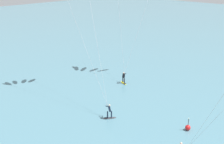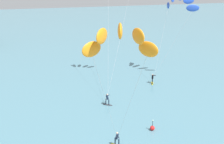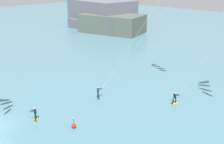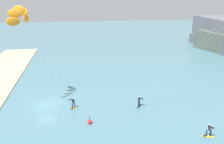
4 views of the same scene
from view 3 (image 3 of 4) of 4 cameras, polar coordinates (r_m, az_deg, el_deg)
name	(u,v)px [view 3 (image 3 of 4)]	position (r m, az deg, el deg)	size (l,w,h in m)	color
marker_buoy	(74,126)	(31.43, -8.18, -11.29)	(0.56, 0.56, 1.38)	red
distant_headland	(104,19)	(88.34, -1.83, 11.35)	(29.52, 18.49, 9.00)	#565B60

